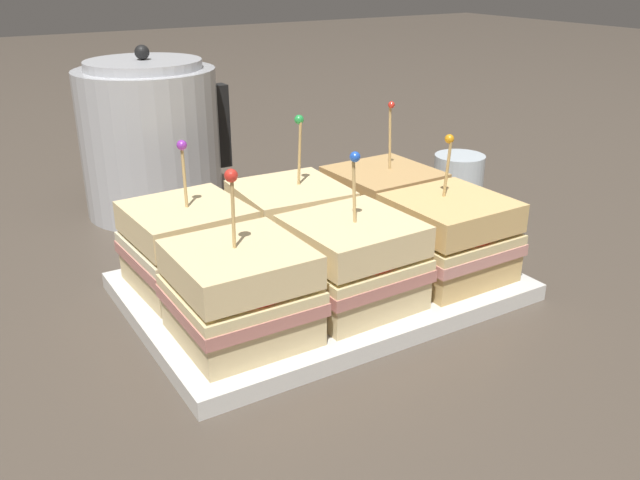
{
  "coord_description": "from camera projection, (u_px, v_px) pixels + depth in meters",
  "views": [
    {
      "loc": [
        -0.35,
        -0.57,
        0.34
      ],
      "look_at": [
        0.0,
        0.0,
        0.06
      ],
      "focal_mm": 38.0,
      "sensor_mm": 36.0,
      "label": 1
    }
  ],
  "objects": [
    {
      "name": "sandwich_back_center",
      "position": [
        293.0,
        223.0,
        0.78
      ],
      "size": [
        0.13,
        0.13,
        0.17
      ],
      "color": "beige",
      "rests_on": "serving_platter"
    },
    {
      "name": "sandwich_back_left",
      "position": [
        188.0,
        246.0,
        0.72
      ],
      "size": [
        0.13,
        0.13,
        0.16
      ],
      "color": "beige",
      "rests_on": "serving_platter"
    },
    {
      "name": "serving_platter",
      "position": [
        320.0,
        286.0,
        0.75
      ],
      "size": [
        0.4,
        0.28,
        0.02
      ],
      "color": "silver",
      "rests_on": "ground_plane"
    },
    {
      "name": "kettle_steel",
      "position": [
        151.0,
        139.0,
        0.96
      ],
      "size": [
        0.22,
        0.19,
        0.24
      ],
      "color": "#B7BABF",
      "rests_on": "ground_plane"
    },
    {
      "name": "drinking_glass",
      "position": [
        457.0,
        191.0,
        0.92
      ],
      "size": [
        0.07,
        0.07,
        0.1
      ],
      "color": "silver",
      "rests_on": "ground_plane"
    },
    {
      "name": "ground_plane",
      "position": [
        320.0,
        294.0,
        0.75
      ],
      "size": [
        6.0,
        6.0,
        0.0
      ],
      "primitive_type": "plane",
      "color": "#4C4238"
    },
    {
      "name": "sandwich_front_left",
      "position": [
        241.0,
        293.0,
        0.62
      ],
      "size": [
        0.12,
        0.12,
        0.16
      ],
      "color": "beige",
      "rests_on": "serving_platter"
    },
    {
      "name": "sandwich_front_right",
      "position": [
        449.0,
        238.0,
        0.74
      ],
      "size": [
        0.12,
        0.12,
        0.16
      ],
      "color": "tan",
      "rests_on": "serving_platter"
    },
    {
      "name": "sandwich_front_center",
      "position": [
        354.0,
        262.0,
        0.68
      ],
      "size": [
        0.12,
        0.12,
        0.16
      ],
      "color": "beige",
      "rests_on": "serving_platter"
    },
    {
      "name": "sandwich_back_right",
      "position": [
        383.0,
        205.0,
        0.83
      ],
      "size": [
        0.12,
        0.12,
        0.17
      ],
      "color": "tan",
      "rests_on": "serving_platter"
    }
  ]
}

